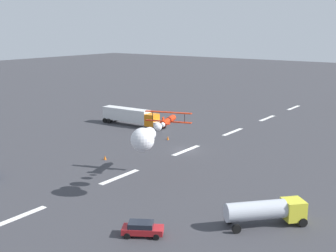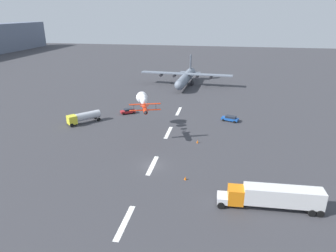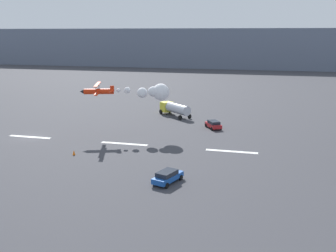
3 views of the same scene
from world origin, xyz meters
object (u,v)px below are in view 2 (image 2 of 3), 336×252
object	(u,v)px
fuel_tanker_truck	(83,117)
airport_staff_sedan	(128,111)
semi_truck_orange	(273,196)
followme_car_yellow	(230,118)
stunt_biplane_red	(143,99)
cargo_transport_plane	(185,78)
traffic_cone_near	(185,178)
traffic_cone_far	(197,141)

from	to	relation	value
fuel_tanker_truck	airport_staff_sedan	xyz separation A→B (m)	(9.90, -9.49, -0.93)
semi_truck_orange	followme_car_yellow	xyz separation A→B (m)	(39.20, 6.07, -1.33)
followme_car_yellow	airport_staff_sedan	xyz separation A→B (m)	(1.25, 29.86, -0.00)
followme_car_yellow	stunt_biplane_red	bearing A→B (deg)	112.89
cargo_transport_plane	traffic_cone_near	bearing A→B (deg)	-172.63
traffic_cone_far	followme_car_yellow	bearing A→B (deg)	-24.62
traffic_cone_far	semi_truck_orange	bearing A→B (deg)	-149.05
stunt_biplane_red	airport_staff_sedan	size ratio (longest dim) A/B	3.25
cargo_transport_plane	semi_truck_orange	size ratio (longest dim) A/B	2.37
semi_truck_orange	stunt_biplane_red	bearing A→B (deg)	43.62
cargo_transport_plane	semi_truck_orange	distance (m)	82.65
cargo_transport_plane	fuel_tanker_truck	distance (m)	53.23
semi_truck_orange	fuel_tanker_truck	size ratio (longest dim) A/B	1.93
semi_truck_orange	airport_staff_sedan	world-z (taller)	semi_truck_orange
cargo_transport_plane	fuel_tanker_truck	world-z (taller)	cargo_transport_plane
cargo_transport_plane	stunt_biplane_red	distance (m)	49.78
cargo_transport_plane	stunt_biplane_red	xyz separation A→B (m)	(-49.37, 4.61, 4.47)
traffic_cone_far	cargo_transport_plane	bearing A→B (deg)	10.20
traffic_cone_far	fuel_tanker_truck	bearing A→B (deg)	76.18
stunt_biplane_red	airport_staff_sedan	distance (m)	14.78
semi_truck_orange	traffic_cone_far	xyz separation A→B (m)	(22.72, 13.63, -1.77)
airport_staff_sedan	semi_truck_orange	bearing A→B (deg)	-138.38
cargo_transport_plane	followme_car_yellow	world-z (taller)	cargo_transport_plane
airport_staff_sedan	followme_car_yellow	bearing A→B (deg)	-92.39
fuel_tanker_truck	airport_staff_sedan	size ratio (longest dim) A/B	1.78
fuel_tanker_truck	airport_staff_sedan	bearing A→B (deg)	-43.77
traffic_cone_near	traffic_cone_far	bearing A→B (deg)	-2.30
stunt_biplane_red	traffic_cone_near	distance (m)	28.67
stunt_biplane_red	fuel_tanker_truck	distance (m)	18.08
semi_truck_orange	traffic_cone_far	distance (m)	26.55
fuel_tanker_truck	semi_truck_orange	bearing A→B (deg)	-123.92
traffic_cone_near	semi_truck_orange	bearing A→B (deg)	-112.49
airport_staff_sedan	traffic_cone_near	distance (m)	40.75
followme_car_yellow	traffic_cone_far	size ratio (longest dim) A/B	6.55
semi_truck_orange	airport_staff_sedan	bearing A→B (deg)	41.62
semi_truck_orange	traffic_cone_near	xyz separation A→B (m)	(5.92, 14.30, -1.77)
fuel_tanker_truck	cargo_transport_plane	bearing A→B (deg)	-24.01
cargo_transport_plane	traffic_cone_far	size ratio (longest dim) A/B	50.13
cargo_transport_plane	semi_truck_orange	world-z (taller)	cargo_transport_plane
traffic_cone_near	traffic_cone_far	distance (m)	16.82
airport_staff_sedan	traffic_cone_far	size ratio (longest dim) A/B	6.17
semi_truck_orange	airport_staff_sedan	size ratio (longest dim) A/B	3.43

